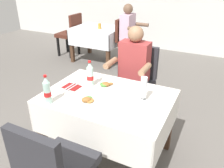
# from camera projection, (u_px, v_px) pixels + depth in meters

# --- Properties ---
(ground_plane) EXTENTS (11.00, 11.00, 0.00)m
(ground_plane) POSITION_uv_depth(u_px,v_px,m) (109.00, 155.00, 2.55)
(ground_plane) COLOR #66605B
(main_dining_table) EXTENTS (1.23, 0.88, 0.74)m
(main_dining_table) POSITION_uv_depth(u_px,v_px,m) (108.00, 110.00, 2.32)
(main_dining_table) COLOR white
(main_dining_table) RESTS_ON ground
(chair_far_diner_seat) EXTENTS (0.44, 0.50, 0.97)m
(chair_far_diner_seat) POSITION_uv_depth(u_px,v_px,m) (137.00, 80.00, 2.99)
(chair_far_diner_seat) COLOR #2D2D33
(chair_far_diner_seat) RESTS_ON ground
(chair_near_camera_side) EXTENTS (0.44, 0.50, 0.97)m
(chair_near_camera_side) POSITION_uv_depth(u_px,v_px,m) (54.00, 168.00, 1.66)
(chair_near_camera_side) COLOR #2D2D33
(chair_near_camera_side) RESTS_ON ground
(seated_diner_far) EXTENTS (0.50, 0.46, 1.26)m
(seated_diner_far) POSITION_uv_depth(u_px,v_px,m) (132.00, 71.00, 2.84)
(seated_diner_far) COLOR #282D42
(seated_diner_far) RESTS_ON ground
(plate_near_camera) EXTENTS (0.24, 0.24, 0.06)m
(plate_near_camera) POSITION_uv_depth(u_px,v_px,m) (90.00, 101.00, 2.11)
(plate_near_camera) COLOR white
(plate_near_camera) RESTS_ON main_dining_table
(plate_far_diner) EXTENTS (0.23, 0.23, 0.05)m
(plate_far_diner) POSITION_uv_depth(u_px,v_px,m) (107.00, 85.00, 2.41)
(plate_far_diner) COLOR white
(plate_far_diner) RESTS_ON main_dining_table
(beer_glass_left) EXTENTS (0.07, 0.07, 0.23)m
(beer_glass_left) POSITION_uv_depth(u_px,v_px,m) (144.00, 88.00, 2.11)
(beer_glass_left) COLOR white
(beer_glass_left) RESTS_ON main_dining_table
(cola_bottle_primary) EXTENTS (0.07, 0.07, 0.28)m
(cola_bottle_primary) POSITION_uv_depth(u_px,v_px,m) (90.00, 75.00, 2.38)
(cola_bottle_primary) COLOR silver
(cola_bottle_primary) RESTS_ON main_dining_table
(cola_bottle_secondary) EXTENTS (0.07, 0.07, 0.28)m
(cola_bottle_secondary) POSITION_uv_depth(u_px,v_px,m) (47.00, 91.00, 2.06)
(cola_bottle_secondary) COLOR silver
(cola_bottle_secondary) RESTS_ON main_dining_table
(napkin_cutlery_set) EXTENTS (0.18, 0.19, 0.01)m
(napkin_cutlery_set) POSITION_uv_depth(u_px,v_px,m) (72.00, 87.00, 2.40)
(napkin_cutlery_set) COLOR maroon
(napkin_cutlery_set) RESTS_ON main_dining_table
(background_dining_table) EXTENTS (1.00, 0.83, 0.74)m
(background_dining_table) POSITION_uv_depth(u_px,v_px,m) (97.00, 36.00, 4.98)
(background_dining_table) COLOR white
(background_dining_table) RESTS_ON ground
(background_chair_left) EXTENTS (0.50, 0.44, 0.97)m
(background_chair_left) POSITION_uv_depth(u_px,v_px,m) (71.00, 32.00, 5.27)
(background_chair_left) COLOR #4C2319
(background_chair_left) RESTS_ON ground
(background_chair_right) EXTENTS (0.50, 0.44, 0.97)m
(background_chair_right) POSITION_uv_depth(u_px,v_px,m) (128.00, 40.00, 4.70)
(background_chair_right) COLOR #4C2319
(background_chair_right) RESTS_ON ground
(background_patron) EXTENTS (0.46, 0.50, 1.26)m
(background_patron) POSITION_uv_depth(u_px,v_px,m) (130.00, 33.00, 4.61)
(background_patron) COLOR #282D42
(background_patron) RESTS_ON ground
(background_table_tumbler) EXTENTS (0.06, 0.06, 0.11)m
(background_table_tumbler) POSITION_uv_depth(u_px,v_px,m) (100.00, 26.00, 4.77)
(background_table_tumbler) COLOR #C68928
(background_table_tumbler) RESTS_ON background_dining_table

